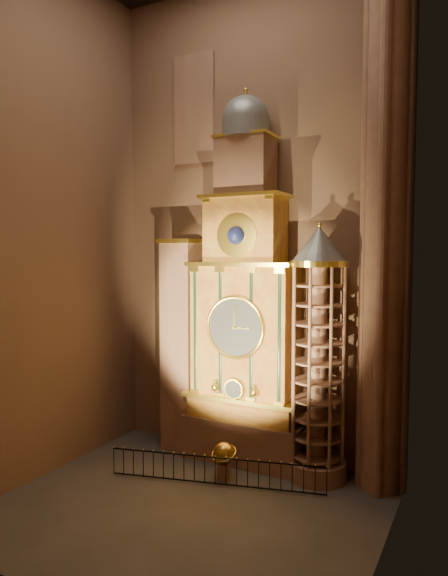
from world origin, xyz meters
The scene contains 11 objects.
floor centered at (0.00, 0.00, 0.00)m, with size 14.00×14.00×0.00m, color #383330.
wall_back centered at (0.00, 6.00, 11.00)m, with size 22.00×22.00×0.00m, color brown.
wall_left centered at (-7.00, 0.00, 11.00)m, with size 22.00×22.00×0.00m, color brown.
wall_right centered at (7.00, 0.00, 11.00)m, with size 22.00×22.00×0.00m, color brown.
astronomical_clock centered at (0.00, 4.96, 6.68)m, with size 5.60×2.41×16.70m.
portrait_tower centered at (-3.40, 4.98, 5.15)m, with size 1.80×1.60×10.20m.
stair_turret centered at (3.50, 4.70, 5.27)m, with size 2.50×2.50×10.80m.
gothic_pier centered at (6.10, 5.00, 11.00)m, with size 2.04×2.04×22.00m.
stained_glass_window centered at (-3.20, 5.92, 16.50)m, with size 2.20×0.14×5.20m.
celestial_globe centered at (0.08, 2.74, 0.95)m, with size 1.26×1.21×1.58m.
iron_railing centered at (0.06, 2.05, 0.63)m, with size 8.69×2.32×1.16m.
Camera 1 is at (9.81, -15.90, 9.58)m, focal length 32.00 mm.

